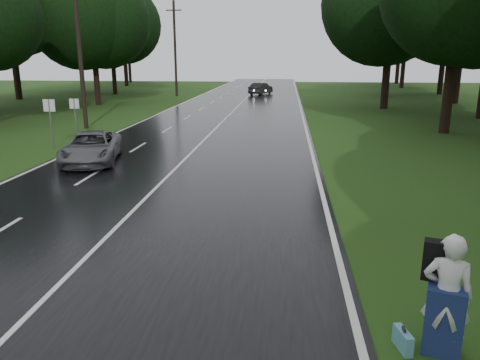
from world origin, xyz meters
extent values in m
plane|color=#234414|center=(0.00, 0.00, 0.00)|extent=(160.00, 160.00, 0.00)
cube|color=black|center=(0.00, 20.00, 0.02)|extent=(12.00, 140.00, 0.04)
cube|color=silver|center=(0.00, 20.00, 0.04)|extent=(0.12, 140.00, 0.01)
imported|color=#55575A|center=(-3.92, 10.47, 0.70)|extent=(3.21, 5.11, 1.32)
imported|color=black|center=(1.32, 48.99, 0.74)|extent=(2.88, 4.53, 1.41)
imported|color=silver|center=(7.03, -1.93, 1.00)|extent=(0.85, 0.69, 2.01)
cube|color=navy|center=(7.03, -1.93, 0.56)|extent=(0.65, 0.53, 1.12)
cube|color=black|center=(6.93, -1.65, 1.45)|extent=(0.51, 0.37, 0.64)
cube|color=#5494A5|center=(6.45, -1.90, 0.17)|extent=(0.24, 0.49, 0.33)
camera|label=1|loc=(4.51, -8.50, 4.52)|focal=34.36mm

